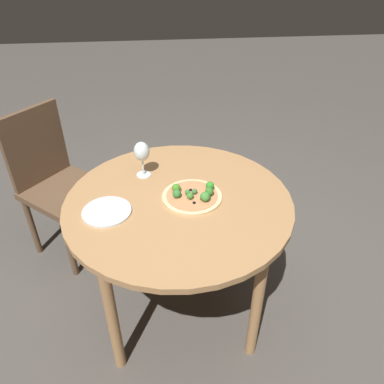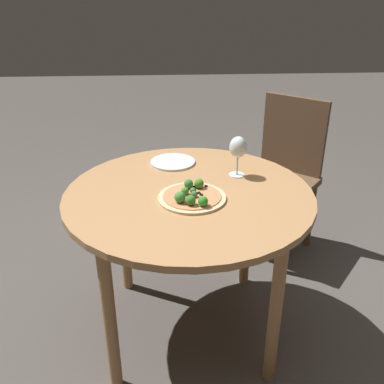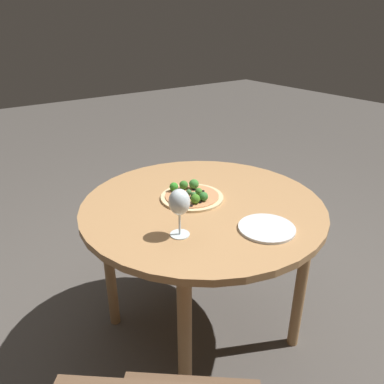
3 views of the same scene
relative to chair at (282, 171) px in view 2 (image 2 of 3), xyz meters
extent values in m
plane|color=#4C4742|center=(0.57, 0.68, -0.49)|extent=(12.00, 12.00, 0.00)
cylinder|color=#A87A4C|center=(0.57, 0.68, 0.21)|extent=(1.01, 1.01, 0.03)
cylinder|color=#A87A4C|center=(0.26, 0.37, -0.15)|extent=(0.05, 0.05, 0.69)
cylinder|color=#A87A4C|center=(0.89, 0.37, -0.15)|extent=(0.05, 0.05, 0.69)
cylinder|color=#A87A4C|center=(0.26, 1.00, -0.15)|extent=(0.05, 0.05, 0.69)
cylinder|color=#A87A4C|center=(0.89, 1.00, -0.15)|extent=(0.05, 0.05, 0.69)
cube|color=brown|center=(0.04, 0.05, -0.05)|extent=(0.56, 0.56, 0.04)
cube|color=brown|center=(-0.07, -0.09, 0.19)|extent=(0.31, 0.27, 0.45)
cylinder|color=brown|center=(0.28, 0.07, -0.28)|extent=(0.04, 0.04, 0.42)
cylinder|color=brown|center=(0.02, 0.29, -0.28)|extent=(0.04, 0.04, 0.42)
cylinder|color=brown|center=(0.07, -0.19, -0.28)|extent=(0.04, 0.04, 0.42)
cylinder|color=brown|center=(-0.20, 0.03, -0.28)|extent=(0.04, 0.04, 0.42)
cylinder|color=#DBBC89|center=(0.57, 0.75, 0.23)|extent=(0.27, 0.27, 0.01)
cylinder|color=tan|center=(0.57, 0.75, 0.24)|extent=(0.23, 0.23, 0.00)
sphere|color=#407D22|center=(0.53, 0.68, 0.26)|extent=(0.04, 0.04, 0.04)
sphere|color=#3E6E37|center=(0.56, 0.76, 0.25)|extent=(0.03, 0.03, 0.03)
sphere|color=#397136|center=(0.56, 0.73, 0.25)|extent=(0.02, 0.02, 0.02)
sphere|color=#2E8625|center=(0.53, 0.83, 0.26)|extent=(0.04, 0.04, 0.04)
sphere|color=#367127|center=(0.58, 0.82, 0.26)|extent=(0.04, 0.04, 0.04)
sphere|color=#337331|center=(0.58, 0.68, 0.26)|extent=(0.04, 0.04, 0.04)
sphere|color=#3E7A2C|center=(0.59, 0.74, 0.25)|extent=(0.03, 0.03, 0.03)
sphere|color=#3D8235|center=(0.61, 0.80, 0.26)|extent=(0.04, 0.04, 0.04)
cylinder|color=black|center=(0.50, 0.67, 0.24)|extent=(0.01, 0.01, 0.00)
cylinder|color=black|center=(0.53, 0.74, 0.24)|extent=(0.01, 0.01, 0.00)
cylinder|color=black|center=(0.60, 0.79, 0.24)|extent=(0.01, 0.01, 0.00)
cylinder|color=black|center=(0.55, 0.67, 0.24)|extent=(0.01, 0.01, 0.00)
cylinder|color=black|center=(0.63, 0.75, 0.24)|extent=(0.01, 0.01, 0.00)
cylinder|color=black|center=(0.54, 0.73, 0.24)|extent=(0.01, 0.01, 0.00)
cylinder|color=silver|center=(0.36, 0.53, 0.23)|extent=(0.07, 0.07, 0.00)
cylinder|color=silver|center=(0.36, 0.53, 0.27)|extent=(0.01, 0.01, 0.08)
ellipsoid|color=silver|center=(0.36, 0.53, 0.36)|extent=(0.08, 0.08, 0.09)
cylinder|color=silver|center=(0.63, 0.38, 0.23)|extent=(0.21, 0.21, 0.01)
camera|label=1|loc=(1.91, 0.60, 1.21)|focal=35.00mm
camera|label=2|loc=(0.65, 2.24, 1.00)|focal=40.00mm
camera|label=3|loc=(-0.28, -0.42, 0.93)|focal=35.00mm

